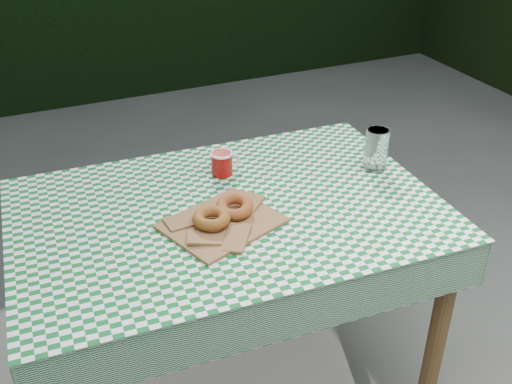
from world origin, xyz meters
The scene contains 8 objects.
ground centered at (0.00, 0.00, 0.00)m, with size 60.00×60.00×0.00m, color #4F4F4A.
table centered at (-0.16, -0.05, 0.38)m, with size 1.27×0.84×0.75m, color brown.
tablecloth centered at (-0.16, -0.05, 0.75)m, with size 1.29×0.86×0.01m, color #0E5B26.
paper_bag centered at (-0.21, -0.12, 0.76)m, with size 0.31×0.25×0.02m, color olive.
bagel_front centered at (-0.24, -0.13, 0.79)m, with size 0.11×0.11×0.03m, color brown.
bagel_back centered at (-0.16, -0.09, 0.79)m, with size 0.11×0.11×0.04m, color #A44F21.
coffee_mug centered at (-0.10, 0.16, 0.80)m, with size 0.14×0.14×0.08m, color #990C09, non-canonical shape.
drinking_glass centered at (0.39, -0.01, 0.83)m, with size 0.08×0.08×0.14m, color white.
Camera 1 is at (-0.71, -1.50, 1.74)m, focal length 42.39 mm.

